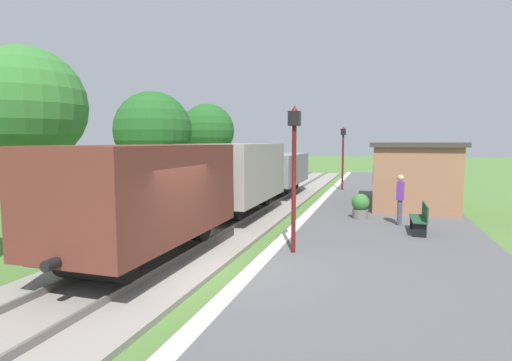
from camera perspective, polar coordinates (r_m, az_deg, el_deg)
name	(u,v)px	position (r m, az deg, el deg)	size (l,w,h in m)	color
ground_plane	(233,281)	(9.07, -3.35, -14.17)	(160.00, 160.00, 0.00)	#517A38
platform_slab	(385,292)	(8.51, 18.01, -14.88)	(6.00, 60.00, 0.25)	#565659
platform_edge_stripe	(250,272)	(8.86, -0.87, -12.90)	(0.36, 60.00, 0.01)	silver
track_ballast	(138,268)	(10.10, -16.50, -11.94)	(3.80, 60.00, 0.12)	gray
rail_near	(165,266)	(9.69, -12.90, -11.79)	(0.07, 60.00, 0.14)	slate
rail_far	(112,260)	(10.47, -19.86, -10.68)	(0.07, 60.00, 0.14)	slate
freight_train	(233,180)	(15.48, -3.34, 0.13)	(2.50, 19.40, 2.72)	brown
station_hut	(412,174)	(18.93, 21.35, 0.91)	(3.50, 5.80, 2.78)	#9E6B4C
bench_near_hut	(421,218)	(13.34, 22.47, -4.96)	(0.42, 1.50, 0.91)	#1E4C2D
bench_down_platform	(402,183)	(24.10, 20.13, -0.35)	(0.42, 1.50, 0.91)	#1E4C2D
person_waiting	(400,197)	(14.33, 19.88, -2.30)	(0.27, 0.40, 1.71)	#474C66
potted_planter	(360,206)	(15.14, 14.69, -3.51)	(0.64, 0.64, 0.92)	slate
lamp_post_near	(294,152)	(10.00, 5.47, 4.06)	(0.28, 0.28, 3.70)	#591414
lamp_post_far	(343,146)	(23.83, 12.33, 4.81)	(0.28, 0.28, 3.70)	#591414
tree_trackside_mid	(26,106)	(16.52, -29.99, 9.21)	(4.15, 4.15, 6.41)	#4C3823
tree_trackside_far	(153,131)	(22.66, -14.50, 6.90)	(4.24, 4.24, 5.79)	#4C3823
tree_field_left	(208,131)	(28.85, -6.94, 7.06)	(3.83, 3.83, 5.76)	#4C3823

